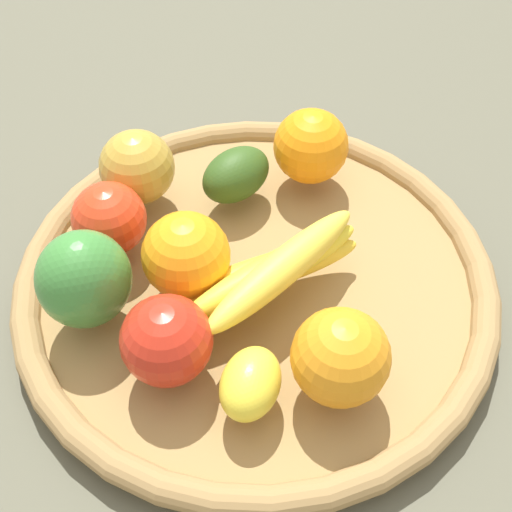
{
  "coord_description": "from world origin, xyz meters",
  "views": [
    {
      "loc": [
        -0.1,
        -0.39,
        0.53
      ],
      "look_at": [
        0.0,
        0.0,
        0.06
      ],
      "focal_mm": 48.44,
      "sensor_mm": 36.0,
      "label": 1
    }
  ],
  "objects_px": {
    "bell_pepper": "(84,280)",
    "orange_2": "(340,357)",
    "banana_bunch": "(273,270)",
    "lemon_0": "(250,384)",
    "apple_0": "(167,340)",
    "avocado": "(236,175)",
    "orange_0": "(311,146)",
    "apple_1": "(137,167)",
    "orange_1": "(187,258)",
    "apple_2": "(109,219)"
  },
  "relations": [
    {
      "from": "lemon_0",
      "to": "orange_1",
      "type": "height_order",
      "value": "orange_1"
    },
    {
      "from": "orange_2",
      "to": "apple_1",
      "type": "bearing_deg",
      "value": 115.48
    },
    {
      "from": "orange_2",
      "to": "orange_0",
      "type": "relative_size",
      "value": 1.03
    },
    {
      "from": "avocado",
      "to": "apple_0",
      "type": "distance_m",
      "value": 0.21
    },
    {
      "from": "avocado",
      "to": "orange_1",
      "type": "xyz_separation_m",
      "value": [
        -0.07,
        -0.11,
        0.01
      ]
    },
    {
      "from": "apple_0",
      "to": "orange_2",
      "type": "xyz_separation_m",
      "value": [
        0.13,
        -0.05,
        0.0
      ]
    },
    {
      "from": "apple_0",
      "to": "orange_2",
      "type": "distance_m",
      "value": 0.14
    },
    {
      "from": "apple_0",
      "to": "orange_0",
      "type": "xyz_separation_m",
      "value": [
        0.18,
        0.19,
        0.0
      ]
    },
    {
      "from": "banana_bunch",
      "to": "orange_2",
      "type": "relative_size",
      "value": 2.35
    },
    {
      "from": "apple_1",
      "to": "orange_1",
      "type": "bearing_deg",
      "value": -78.78
    },
    {
      "from": "avocado",
      "to": "orange_0",
      "type": "bearing_deg",
      "value": 6.56
    },
    {
      "from": "apple_1",
      "to": "bell_pepper",
      "type": "distance_m",
      "value": 0.15
    },
    {
      "from": "apple_2",
      "to": "orange_1",
      "type": "xyz_separation_m",
      "value": [
        0.06,
        -0.07,
        0.0
      ]
    },
    {
      "from": "avocado",
      "to": "orange_0",
      "type": "height_order",
      "value": "orange_0"
    },
    {
      "from": "avocado",
      "to": "bell_pepper",
      "type": "height_order",
      "value": "bell_pepper"
    },
    {
      "from": "apple_2",
      "to": "avocado",
      "type": "distance_m",
      "value": 0.13
    },
    {
      "from": "lemon_0",
      "to": "orange_1",
      "type": "distance_m",
      "value": 0.13
    },
    {
      "from": "bell_pepper",
      "to": "apple_0",
      "type": "bearing_deg",
      "value": -67.84
    },
    {
      "from": "banana_bunch",
      "to": "apple_2",
      "type": "xyz_separation_m",
      "value": [
        -0.13,
        0.09,
        0.01
      ]
    },
    {
      "from": "lemon_0",
      "to": "orange_0",
      "type": "xyz_separation_m",
      "value": [
        0.12,
        0.24,
        0.01
      ]
    },
    {
      "from": "apple_2",
      "to": "apple_0",
      "type": "relative_size",
      "value": 0.93
    },
    {
      "from": "banana_bunch",
      "to": "apple_1",
      "type": "relative_size",
      "value": 2.49
    },
    {
      "from": "apple_2",
      "to": "lemon_0",
      "type": "height_order",
      "value": "apple_2"
    },
    {
      "from": "avocado",
      "to": "orange_1",
      "type": "relative_size",
      "value": 0.97
    },
    {
      "from": "lemon_0",
      "to": "orange_2",
      "type": "height_order",
      "value": "orange_2"
    },
    {
      "from": "banana_bunch",
      "to": "orange_2",
      "type": "height_order",
      "value": "orange_2"
    },
    {
      "from": "apple_1",
      "to": "lemon_0",
      "type": "bearing_deg",
      "value": -78.52
    },
    {
      "from": "lemon_0",
      "to": "apple_0",
      "type": "relative_size",
      "value": 0.85
    },
    {
      "from": "orange_0",
      "to": "avocado",
      "type": "bearing_deg",
      "value": -173.44
    },
    {
      "from": "lemon_0",
      "to": "apple_0",
      "type": "height_order",
      "value": "apple_0"
    },
    {
      "from": "apple_1",
      "to": "bell_pepper",
      "type": "relative_size",
      "value": 0.8
    },
    {
      "from": "apple_0",
      "to": "bell_pepper",
      "type": "height_order",
      "value": "bell_pepper"
    },
    {
      "from": "banana_bunch",
      "to": "orange_0",
      "type": "bearing_deg",
      "value": 61.17
    },
    {
      "from": "apple_0",
      "to": "apple_1",
      "type": "bearing_deg",
      "value": 88.52
    },
    {
      "from": "orange_0",
      "to": "apple_2",
      "type": "bearing_deg",
      "value": -167.19
    },
    {
      "from": "apple_2",
      "to": "bell_pepper",
      "type": "height_order",
      "value": "bell_pepper"
    },
    {
      "from": "avocado",
      "to": "bell_pepper",
      "type": "xyz_separation_m",
      "value": [
        -0.16,
        -0.11,
        0.02
      ]
    },
    {
      "from": "apple_0",
      "to": "orange_2",
      "type": "height_order",
      "value": "orange_2"
    },
    {
      "from": "apple_0",
      "to": "orange_2",
      "type": "relative_size",
      "value": 0.95
    },
    {
      "from": "avocado",
      "to": "lemon_0",
      "type": "xyz_separation_m",
      "value": [
        -0.04,
        -0.23,
        -0.0
      ]
    },
    {
      "from": "bell_pepper",
      "to": "orange_2",
      "type": "relative_size",
      "value": 1.17
    },
    {
      "from": "orange_1",
      "to": "apple_0",
      "type": "relative_size",
      "value": 1.05
    },
    {
      "from": "banana_bunch",
      "to": "bell_pepper",
      "type": "bearing_deg",
      "value": 174.09
    },
    {
      "from": "banana_bunch",
      "to": "apple_1",
      "type": "bearing_deg",
      "value": 122.42
    },
    {
      "from": "apple_1",
      "to": "orange_0",
      "type": "distance_m",
      "value": 0.17
    },
    {
      "from": "banana_bunch",
      "to": "apple_1",
      "type": "distance_m",
      "value": 0.18
    },
    {
      "from": "lemon_0",
      "to": "orange_0",
      "type": "bearing_deg",
      "value": 62.93
    },
    {
      "from": "orange_1",
      "to": "orange_0",
      "type": "height_order",
      "value": "orange_1"
    },
    {
      "from": "avocado",
      "to": "lemon_0",
      "type": "height_order",
      "value": "avocado"
    },
    {
      "from": "bell_pepper",
      "to": "banana_bunch",
      "type": "bearing_deg",
      "value": -22.5
    }
  ]
}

